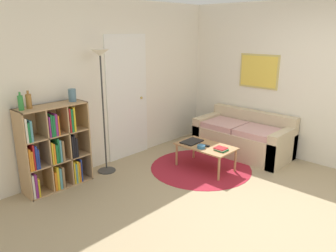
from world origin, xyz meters
TOP-DOWN VIEW (x-y plane):
  - ground_plane at (0.00, 0.00)m, footprint 14.00×14.00m
  - wall_back at (0.01, 2.75)m, footprint 7.07×0.11m
  - wall_right at (2.06, 1.37)m, footprint 0.08×5.73m
  - rug at (0.59, 1.46)m, footprint 1.61×1.61m
  - bookshelf at (-1.33, 2.54)m, footprint 0.93×0.34m
  - floor_lamp at (-0.53, 2.46)m, footprint 0.27×0.27m
  - couch at (1.66, 1.33)m, footprint 0.82×1.64m
  - coffee_table at (0.62, 1.40)m, footprint 0.52×0.91m
  - laptop at (0.59, 1.67)m, footprint 0.36×0.25m
  - bowl at (0.47, 1.38)m, footprint 0.13×0.13m
  - book_stack_on_table at (0.60, 1.10)m, footprint 0.16×0.18m
  - remote at (0.59, 1.41)m, footprint 0.08×0.18m
  - bottle_left at (-1.69, 2.55)m, footprint 0.07×0.07m
  - bottle_middle at (-1.57, 2.57)m, footprint 0.07×0.07m
  - vase_on_shelf at (-0.97, 2.54)m, footprint 0.10×0.10m

SIDE VIEW (x-z plane):
  - ground_plane at x=0.00m, z-range 0.00..0.00m
  - rug at x=0.59m, z-range 0.00..0.01m
  - couch at x=1.66m, z-range -0.09..0.64m
  - coffee_table at x=0.62m, z-range 0.15..0.54m
  - laptop at x=0.59m, z-range 0.39..0.41m
  - remote at x=0.59m, z-range 0.39..0.41m
  - book_stack_on_table at x=0.60m, z-range 0.39..0.43m
  - bowl at x=0.47m, z-range 0.39..0.44m
  - bookshelf at x=-1.33m, z-range -0.03..1.15m
  - vase_on_shelf at x=-0.97m, z-range 1.17..1.35m
  - bottle_left at x=-1.69m, z-range 1.16..1.39m
  - bottle_middle at x=-1.57m, z-range 1.16..1.39m
  - wall_back at x=0.01m, z-range -0.01..2.59m
  - wall_right at x=2.06m, z-range 0.00..2.60m
  - floor_lamp at x=-0.53m, z-range 0.56..2.44m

